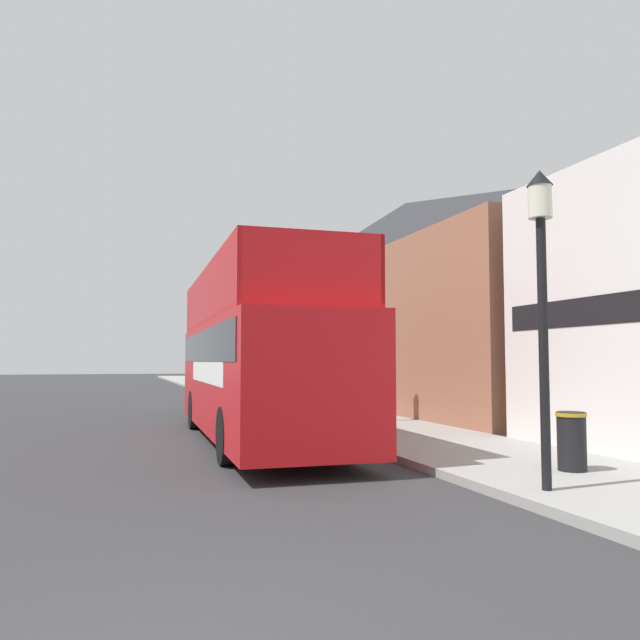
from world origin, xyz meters
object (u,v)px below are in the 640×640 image
Objects in this scene: lamp_post_second at (322,295)px; lamp_post_nearest at (542,265)px; litter_bin at (572,439)px; tour_bus at (256,365)px; parked_car_ahead_of_bus at (226,394)px.

lamp_post_nearest is at bearing -89.77° from lamp_post_second.
lamp_post_second is at bearing 99.60° from litter_bin.
litter_bin is (3.71, -6.16, -1.13)m from tour_bus.
lamp_post_nearest is at bearing -70.30° from tour_bus.
lamp_post_second is (1.69, -5.50, 2.98)m from parked_car_ahead_of_bus.
lamp_post_nearest is (1.73, -14.85, 2.44)m from parked_car_ahead_of_bus.
lamp_post_nearest reaches higher than litter_bin.
litter_bin is at bearing -75.49° from parked_car_ahead_of_bus.
lamp_post_second reaches higher than litter_bin.
tour_bus is at bearing 121.07° from litter_bin.
parked_car_ahead_of_bus is at bearing 96.65° from lamp_post_nearest.
parked_car_ahead_of_bus is 0.97× the size of lamp_post_nearest.
parked_car_ahead_of_bus is 4.61× the size of litter_bin.
lamp_post_nearest is at bearing -81.51° from parked_car_ahead_of_bus.
tour_bus is 7.77m from lamp_post_nearest.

